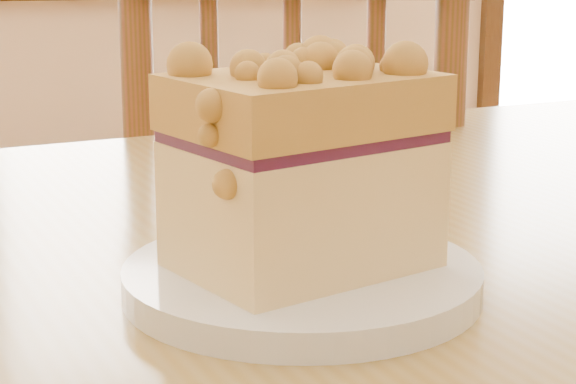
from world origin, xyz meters
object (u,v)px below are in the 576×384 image
(cafe_chair_main, at_px, (299,297))
(cake_slice, at_px, (299,159))
(cafe_table_main, at_px, (447,341))
(plate, at_px, (302,280))

(cafe_chair_main, bearing_deg, cake_slice, 93.02)
(cafe_table_main, bearing_deg, cake_slice, -152.42)
(cafe_table_main, relative_size, cafe_chair_main, 1.44)
(plate, bearing_deg, cafe_table_main, 38.37)
(cafe_chair_main, height_order, plate, cafe_chair_main)
(cafe_table_main, xyz_separation_m, cake_slice, (-0.15, -0.12, 0.17))
(cafe_table_main, bearing_deg, plate, -152.05)
(cafe_table_main, xyz_separation_m, plate, (-0.15, -0.12, 0.10))
(cafe_table_main, height_order, plate, plate)
(plate, bearing_deg, cafe_chair_main, 74.06)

